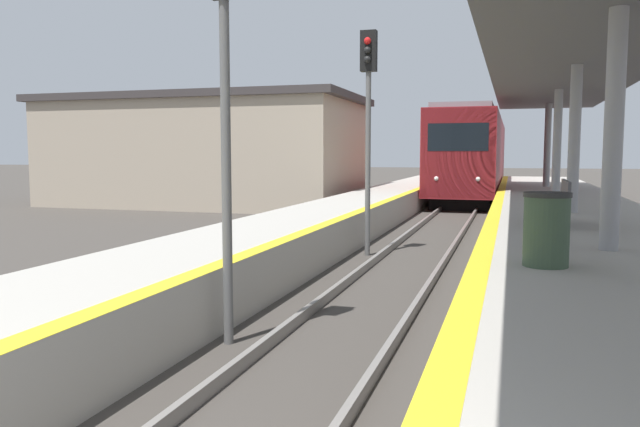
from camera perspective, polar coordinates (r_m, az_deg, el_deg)
The scene contains 7 objects.
train at distance 35.96m, azimuth 13.95°, elevation 5.18°, with size 2.88×22.88×4.36m.
signal_near at distance 7.70m, azimuth -8.76°, elevation 14.13°, with size 0.36×0.31×5.07m.
signal_mid at distance 14.28m, azimuth 4.43°, elevation 10.19°, with size 0.36×0.31×5.07m.
station_canopy at distance 16.70m, azimuth 22.47°, elevation 12.49°, with size 4.21×31.21×3.80m.
trash_bin at distance 8.62m, azimuth 19.99°, elevation -1.36°, with size 0.61×0.61×0.97m.
bench at distance 13.62m, azimuth 21.01°, elevation 1.05°, with size 0.44×1.71×0.92m.
station_building at distance 28.95m, azimuth -10.41°, elevation 5.64°, with size 14.01×7.45×4.84m.
Camera 1 is at (2.04, -1.17, 2.35)m, focal length 35.00 mm.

